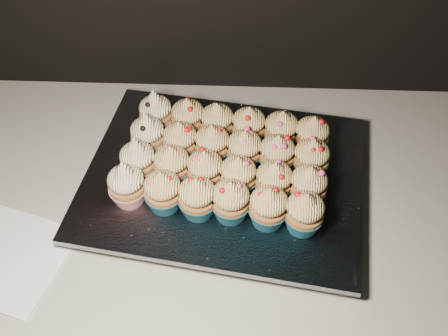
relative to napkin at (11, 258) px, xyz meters
name	(u,v)px	position (x,y,z in m)	size (l,w,h in m)	color
cabinet	(223,309)	(0.34, 0.15, -0.47)	(2.40, 0.60, 0.86)	black
worktop	(222,201)	(0.34, 0.15, -0.02)	(2.44, 0.64, 0.04)	beige
napkin	(11,258)	(0.00, 0.00, 0.00)	(0.17, 0.17, 0.00)	white
baking_tray	(224,182)	(0.34, 0.17, 0.01)	(0.45, 0.34, 0.02)	black
foil_lining	(224,176)	(0.34, 0.17, 0.03)	(0.48, 0.38, 0.01)	silver
cupcake_0	(127,184)	(0.18, 0.10, 0.07)	(0.06, 0.06, 0.10)	red
cupcake_1	(163,191)	(0.24, 0.09, 0.07)	(0.06, 0.06, 0.08)	#17596E
cupcake_2	(197,197)	(0.30, 0.08, 0.07)	(0.06, 0.06, 0.08)	#17596E
cupcake_3	(231,200)	(0.35, 0.08, 0.07)	(0.06, 0.06, 0.08)	#17596E
cupcake_4	(268,207)	(0.41, 0.07, 0.07)	(0.06, 0.06, 0.08)	#17596E
cupcake_5	(304,212)	(0.47, 0.06, 0.07)	(0.06, 0.06, 0.08)	#17596E
cupcake_6	(138,160)	(0.19, 0.16, 0.07)	(0.06, 0.06, 0.10)	red
cupcake_7	(172,165)	(0.25, 0.15, 0.07)	(0.06, 0.06, 0.08)	#17596E
cupcake_8	(205,170)	(0.31, 0.14, 0.07)	(0.06, 0.06, 0.08)	#17596E
cupcake_9	(238,176)	(0.36, 0.13, 0.07)	(0.06, 0.06, 0.08)	#17596E
cupcake_10	(274,181)	(0.42, 0.12, 0.07)	(0.06, 0.06, 0.08)	#17596E
cupcake_11	(308,185)	(0.48, 0.11, 0.07)	(0.06, 0.06, 0.08)	#17596E
cupcake_12	(148,135)	(0.20, 0.22, 0.07)	(0.06, 0.06, 0.10)	red
cupcake_13	(180,141)	(0.26, 0.21, 0.07)	(0.06, 0.06, 0.08)	#17596E
cupcake_14	(212,144)	(0.32, 0.20, 0.07)	(0.06, 0.06, 0.08)	#17596E
cupcake_15	(244,150)	(0.37, 0.19, 0.07)	(0.06, 0.06, 0.08)	#17596E
cupcake_16	(277,154)	(0.43, 0.18, 0.07)	(0.06, 0.06, 0.08)	#17596E
cupcake_17	(311,158)	(0.49, 0.17, 0.07)	(0.06, 0.06, 0.08)	#17596E
cupcake_18	(156,113)	(0.21, 0.28, 0.07)	(0.06, 0.06, 0.10)	red
cupcake_19	(188,118)	(0.27, 0.27, 0.07)	(0.06, 0.06, 0.08)	#17596E
cupcake_20	(217,122)	(0.32, 0.26, 0.07)	(0.06, 0.06, 0.08)	#17596E
cupcake_21	(249,126)	(0.38, 0.25, 0.07)	(0.06, 0.06, 0.08)	#17596E
cupcake_22	(281,130)	(0.44, 0.24, 0.07)	(0.06, 0.06, 0.08)	#17596E
cupcake_23	(312,136)	(0.49, 0.23, 0.07)	(0.06, 0.06, 0.08)	#17596E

